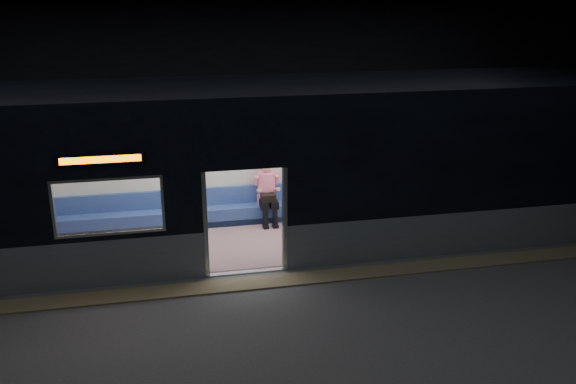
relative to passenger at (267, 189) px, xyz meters
name	(u,v)px	position (x,y,z in m)	size (l,w,h in m)	color
station_floor	(256,299)	(-0.85, -3.55, -0.83)	(24.00, 14.00, 0.01)	#47494C
station_envelope	(252,88)	(-0.85, -3.55, 2.84)	(24.00, 14.00, 5.00)	black
tactile_strip	(251,284)	(-0.85, -3.00, -0.81)	(22.80, 0.50, 0.03)	#8C7F59
metro_car	(234,159)	(-0.85, -1.00, 1.02)	(18.00, 3.04, 3.35)	gray
passenger	(267,189)	(0.00, 0.00, 0.00)	(0.42, 0.73, 1.43)	black
handbag	(268,197)	(-0.01, -0.24, -0.12)	(0.32, 0.27, 0.16)	black
transit_map	(347,153)	(1.98, 0.31, 0.66)	(1.01, 0.03, 0.65)	white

